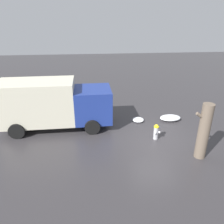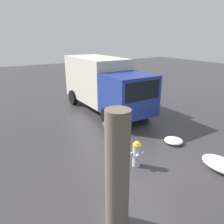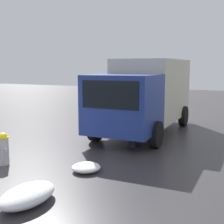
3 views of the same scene
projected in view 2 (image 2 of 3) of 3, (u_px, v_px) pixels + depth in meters
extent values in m
plane|color=#333033|center=(136.00, 165.00, 7.39)|extent=(60.00, 60.00, 0.00)
cylinder|color=#B7B7BC|center=(136.00, 156.00, 7.27)|extent=(0.27, 0.27, 0.74)
cylinder|color=yellow|center=(137.00, 145.00, 7.14)|extent=(0.28, 0.28, 0.05)
sphere|color=yellow|center=(137.00, 144.00, 7.13)|extent=(0.23, 0.23, 0.23)
cylinder|color=#B7B7BC|center=(138.00, 156.00, 7.07)|extent=(0.14, 0.15, 0.11)
cylinder|color=#B7B7BC|center=(142.00, 153.00, 7.26)|extent=(0.13, 0.13, 0.09)
cylinder|color=#B7B7BC|center=(131.00, 153.00, 7.22)|extent=(0.13, 0.13, 0.09)
cylinder|color=#6B5B4C|center=(117.00, 172.00, 4.65)|extent=(0.53, 0.53, 2.80)
cylinder|color=#6B5B4C|center=(111.00, 134.00, 4.59)|extent=(0.61, 0.15, 0.49)
cube|color=navy|center=(128.00, 94.00, 10.71)|extent=(2.21, 2.29, 1.97)
cube|color=black|center=(143.00, 91.00, 9.71)|extent=(0.06, 1.90, 0.87)
cube|color=beige|center=(96.00, 79.00, 13.24)|extent=(4.39, 2.32, 2.52)
cylinder|color=black|center=(144.00, 109.00, 11.69)|extent=(0.90, 0.29, 0.90)
cylinder|color=black|center=(107.00, 117.00, 10.56)|extent=(0.90, 0.29, 0.90)
cylinder|color=black|center=(104.00, 93.00, 15.09)|extent=(0.90, 0.29, 0.90)
cylinder|color=black|center=(73.00, 97.00, 13.95)|extent=(0.90, 0.29, 0.90)
cylinder|color=#23232D|center=(136.00, 113.00, 11.13)|extent=(0.26, 0.26, 0.83)
cylinder|color=maroon|center=(136.00, 99.00, 10.88)|extent=(0.38, 0.38, 0.69)
sphere|color=tan|center=(137.00, 90.00, 10.73)|extent=(0.22, 0.22, 0.22)
ellipsoid|color=white|center=(222.00, 165.00, 7.11)|extent=(1.37, 0.83, 0.35)
ellipsoid|color=white|center=(174.00, 141.00, 8.90)|extent=(0.76, 0.74, 0.22)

